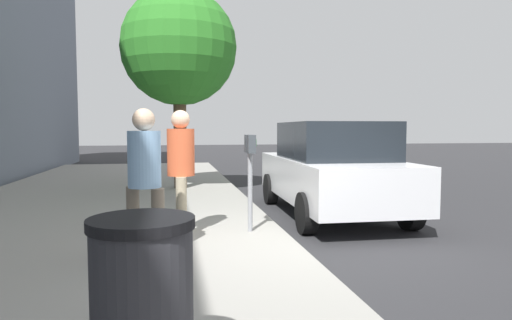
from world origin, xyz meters
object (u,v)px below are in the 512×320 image
Objects in this scene: pedestrian_at_meter at (181,161)px; parking_meter at (250,162)px; trash_bin at (143,307)px; pedestrian_bystander at (145,171)px; parked_sedan_near at (331,169)px; street_tree at (179,48)px.

parking_meter is at bearing 0.20° from pedestrian_at_meter.
pedestrian_at_meter reaches higher than parking_meter.
parking_meter reaches higher than trash_bin.
pedestrian_bystander reaches higher than parked_sedan_near.
parked_sedan_near is (1.60, -2.84, -0.29)m from pedestrian_at_meter.
pedestrian_at_meter is 1.02× the size of pedestrian_bystander.
pedestrian_bystander is at bearing 129.56° from parked_sedan_near.
pedestrian_at_meter is at bearing 119.48° from parked_sedan_near.
pedestrian_at_meter is 5.58m from street_tree.
pedestrian_at_meter is 1.74× the size of trash_bin.
parking_meter is 5.68m from street_tree.
parking_meter is at bearing -18.61° from trash_bin.
pedestrian_at_meter is 0.40× the size of parked_sedan_near.
street_tree is 4.90× the size of trash_bin.
pedestrian_at_meter is at bearing 16.70° from pedestrian_bystander.
parking_meter is at bearing 131.35° from parked_sedan_near.
street_tree is at bearing 33.41° from pedestrian_bystander.
street_tree is (5.03, 0.90, 2.48)m from parking_meter.
parked_sedan_near is (2.71, -3.28, -0.27)m from pedestrian_bystander.
parking_meter is 1.40× the size of trash_bin.
street_tree is (6.11, -0.53, 2.48)m from pedestrian_bystander.
street_tree is (5.01, -0.09, 2.46)m from pedestrian_at_meter.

